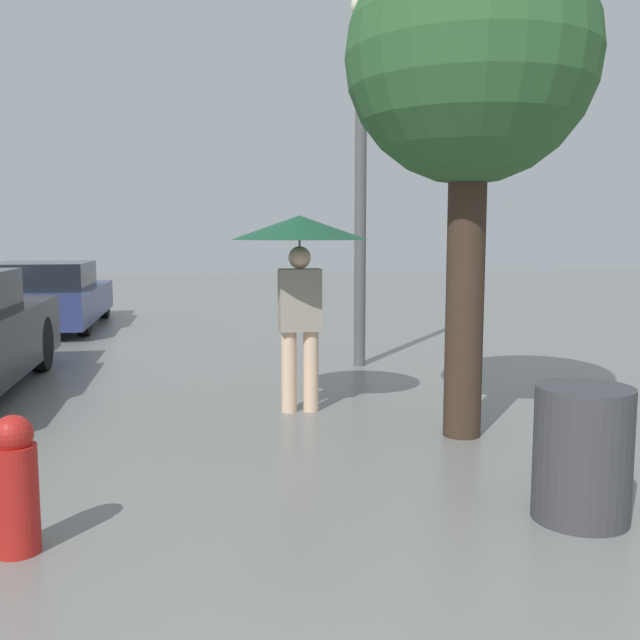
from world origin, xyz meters
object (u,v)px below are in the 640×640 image
object	(u,v)px
street_lamp	(361,162)
fire_hydrant	(15,485)
trash_bin	(582,453)
pedestrian	(300,247)
parked_car_farthest	(46,297)
tree	(471,64)

from	to	relation	value
street_lamp	fire_hydrant	bearing A→B (deg)	-121.15
street_lamp	trash_bin	bearing A→B (deg)	-88.06
pedestrian	parked_car_farthest	size ratio (longest dim) A/B	0.44
tree	trash_bin	bearing A→B (deg)	-88.55
pedestrian	street_lamp	bearing A→B (deg)	63.90
fire_hydrant	trash_bin	bearing A→B (deg)	-1.68
pedestrian	fire_hydrant	distance (m)	3.59
street_lamp	trash_bin	xyz separation A→B (m)	(0.17, -5.13, -2.19)
tree	parked_car_farthest	bearing A→B (deg)	121.58
pedestrian	tree	bearing A→B (deg)	-40.19
parked_car_farthest	street_lamp	size ratio (longest dim) A/B	0.91
parked_car_farthest	tree	distance (m)	9.71
fire_hydrant	street_lamp	bearing A→B (deg)	58.85
street_lamp	trash_bin	size ratio (longest dim) A/B	5.70
pedestrian	trash_bin	size ratio (longest dim) A/B	2.31
tree	trash_bin	size ratio (longest dim) A/B	5.09
tree	pedestrian	bearing A→B (deg)	139.81
street_lamp	tree	bearing A→B (deg)	-87.78
tree	street_lamp	bearing A→B (deg)	92.22
parked_car_farthest	fire_hydrant	world-z (taller)	parked_car_farthest
parked_car_farthest	street_lamp	xyz separation A→B (m)	(4.79, -4.69, 2.04)
trash_bin	street_lamp	bearing A→B (deg)	91.94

